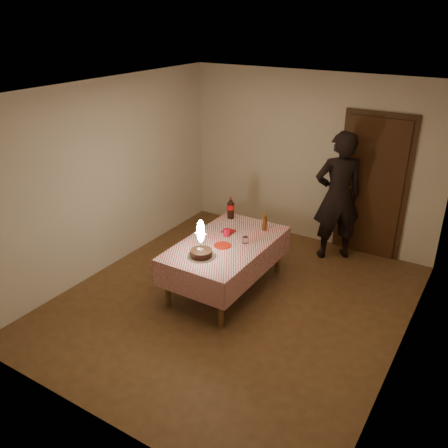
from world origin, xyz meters
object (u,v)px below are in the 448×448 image
at_px(red_cup, 227,232).
at_px(clear_cup, 245,240).
at_px(red_plate, 223,245).
at_px(photographer, 338,196).
at_px(birthday_cake, 201,247).
at_px(cola_bottle, 231,208).
at_px(dining_table, 226,249).
at_px(amber_bottle_right, 265,222).

height_order(red_cup, clear_cup, red_cup).
height_order(red_plate, photographer, photographer).
bearing_deg(red_plate, birthday_cake, -100.34).
bearing_deg(photographer, birthday_cake, -114.07).
bearing_deg(birthday_cake, red_cup, 93.02).
bearing_deg(cola_bottle, red_plate, -65.53).
height_order(red_plate, cola_bottle, cola_bottle).
height_order(dining_table, birthday_cake, birthday_cake).
bearing_deg(birthday_cake, photographer, 65.93).
xyz_separation_m(red_cup, clear_cup, (0.31, -0.06, -0.01)).
xyz_separation_m(clear_cup, amber_bottle_right, (0.02, 0.48, 0.07)).
height_order(dining_table, red_cup, red_cup).
height_order(amber_bottle_right, photographer, photographer).
xyz_separation_m(red_plate, red_cup, (-0.10, 0.27, 0.05)).
relative_size(cola_bottle, photographer, 0.17).
height_order(red_cup, cola_bottle, cola_bottle).
relative_size(red_cup, photographer, 0.05).
xyz_separation_m(red_plate, clear_cup, (0.21, 0.21, 0.04)).
distance_m(dining_table, photographer, 1.87).
bearing_deg(cola_bottle, birthday_cake, -75.92).
distance_m(birthday_cake, red_plate, 0.40).
bearing_deg(birthday_cake, dining_table, 83.24).
height_order(cola_bottle, photographer, photographer).
xyz_separation_m(red_cup, cola_bottle, (-0.26, 0.53, 0.10)).
bearing_deg(photographer, clear_cup, -113.57).
bearing_deg(amber_bottle_right, red_plate, -108.37).
xyz_separation_m(birthday_cake, red_cup, (-0.03, 0.64, -0.07)).
height_order(dining_table, cola_bottle, cola_bottle).
distance_m(red_cup, photographer, 1.75).
height_order(red_cup, amber_bottle_right, amber_bottle_right).
relative_size(dining_table, birthday_cake, 3.58).
xyz_separation_m(red_cup, photographer, (0.97, 1.44, 0.23)).
xyz_separation_m(dining_table, red_plate, (0.01, -0.10, 0.10)).
bearing_deg(red_cup, amber_bottle_right, 51.88).
xyz_separation_m(clear_cup, cola_bottle, (-0.57, 0.59, 0.11)).
bearing_deg(clear_cup, red_plate, -134.94).
distance_m(birthday_cake, red_cup, 0.65).
distance_m(cola_bottle, photographer, 1.54).
distance_m(amber_bottle_right, photographer, 1.21).
bearing_deg(red_plate, dining_table, 96.74).
distance_m(red_cup, amber_bottle_right, 0.54).
bearing_deg(photographer, red_plate, -116.77).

